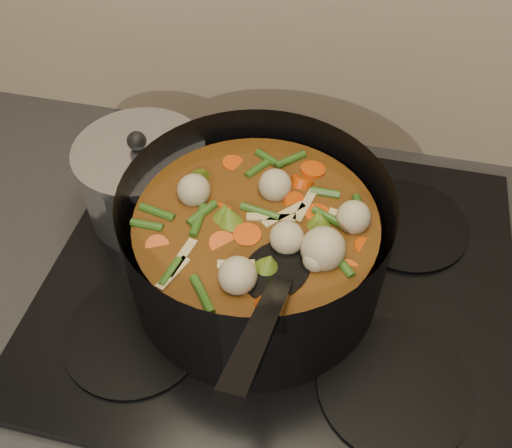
# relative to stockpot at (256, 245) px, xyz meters

# --- Properties ---
(counter) EXTENTS (2.64, 0.64, 0.91)m
(counter) POSITION_rel_stockpot_xyz_m (0.03, 0.02, -0.55)
(counter) COLOR brown
(counter) RESTS_ON ground
(stovetop) EXTENTS (0.62, 0.54, 0.03)m
(stovetop) POSITION_rel_stockpot_xyz_m (0.03, 0.02, -0.08)
(stovetop) COLOR black
(stovetop) RESTS_ON counter
(stockpot) EXTENTS (0.39, 0.47, 0.24)m
(stockpot) POSITION_rel_stockpot_xyz_m (0.00, 0.00, 0.00)
(stockpot) COLOR black
(stockpot) RESTS_ON stovetop
(saucepan) EXTENTS (0.18, 0.18, 0.15)m
(saucepan) POSITION_rel_stockpot_xyz_m (-0.18, 0.09, -0.01)
(saucepan) COLOR silver
(saucepan) RESTS_ON stovetop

